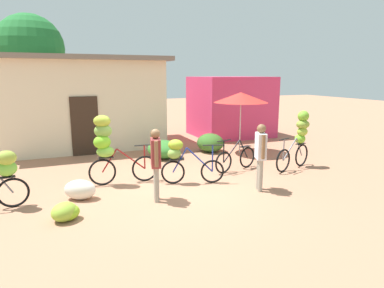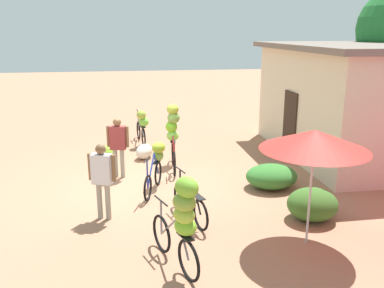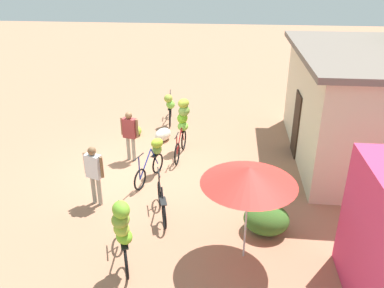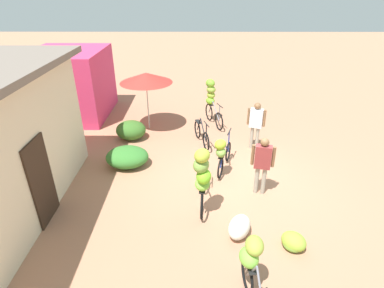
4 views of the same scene
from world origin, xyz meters
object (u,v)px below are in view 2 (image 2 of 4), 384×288
at_px(banana_pile_on_ground, 109,152).
at_px(produce_sack, 144,151).
at_px(bicycle_leftmost, 142,124).
at_px(bicycle_rightmost, 182,217).
at_px(bicycle_near_pile, 173,130).
at_px(bicycle_center_loaded, 156,163).
at_px(market_umbrella, 315,140).
at_px(bicycle_by_shop, 190,204).
at_px(person_vendor, 118,142).
at_px(person_bystander, 102,174).
at_px(building_low, 342,101).

bearing_deg(banana_pile_on_ground, produce_sack, 71.38).
bearing_deg(bicycle_leftmost, bicycle_rightmost, 2.12).
xyz_separation_m(bicycle_near_pile, produce_sack, (-0.77, -0.79, -0.82)).
distance_m(bicycle_leftmost, produce_sack, 1.62).
distance_m(bicycle_center_loaded, produce_sack, 2.54).
xyz_separation_m(market_umbrella, bicycle_near_pile, (-4.83, -1.88, -0.90)).
relative_size(bicycle_by_shop, person_vendor, 0.97).
xyz_separation_m(bicycle_near_pile, banana_pile_on_ground, (-1.13, -1.85, -0.88)).
bearing_deg(bicycle_near_pile, produce_sack, -134.31).
distance_m(banana_pile_on_ground, person_bystander, 4.43).
bearing_deg(building_low, bicycle_rightmost, -44.98).
height_order(building_low, bicycle_near_pile, building_low).
bearing_deg(market_umbrella, person_bystander, -113.58).
bearing_deg(bicycle_near_pile, person_bystander, -29.09).
distance_m(building_low, person_vendor, 6.80).
height_order(bicycle_near_pile, bicycle_center_loaded, bicycle_near_pile).
relative_size(bicycle_leftmost, bicycle_center_loaded, 1.08).
bearing_deg(bicycle_near_pile, building_low, 92.41).
height_order(building_low, person_vendor, building_low).
bearing_deg(person_vendor, banana_pile_on_ground, -169.93).
height_order(bicycle_near_pile, produce_sack, bicycle_near_pile).
bearing_deg(bicycle_rightmost, bicycle_near_pile, 174.89).
relative_size(market_umbrella, produce_sack, 3.02).
bearing_deg(banana_pile_on_ground, bicycle_rightmost, 11.71).
bearing_deg(bicycle_leftmost, bicycle_center_loaded, 2.37).
xyz_separation_m(market_umbrella, bicycle_by_shop, (-1.27, -1.95, -1.60)).
height_order(bicycle_near_pile, bicycle_by_shop, bicycle_near_pile).
relative_size(banana_pile_on_ground, produce_sack, 0.98).
bearing_deg(person_vendor, market_umbrella, 39.88).
bearing_deg(bicycle_by_shop, person_vendor, -152.68).
relative_size(bicycle_by_shop, bicycle_rightmost, 0.92).
xyz_separation_m(bicycle_leftmost, bicycle_center_loaded, (4.04, 0.17, -0.06)).
bearing_deg(bicycle_center_loaded, person_bystander, -38.36).
relative_size(banana_pile_on_ground, person_bystander, 0.43).
bearing_deg(market_umbrella, person_vendor, -140.12).
relative_size(bicycle_leftmost, produce_sack, 2.38).
bearing_deg(bicycle_by_shop, building_low, 125.75).
distance_m(bicycle_center_loaded, person_bystander, 1.94).
bearing_deg(market_umbrella, bicycle_center_loaded, -141.30).
height_order(bicycle_leftmost, banana_pile_on_ground, bicycle_leftmost).
xyz_separation_m(building_low, person_vendor, (0.99, -6.69, -0.73)).
relative_size(produce_sack, person_vendor, 0.44).
xyz_separation_m(bicycle_center_loaded, banana_pile_on_ground, (-2.85, -1.24, -0.51)).
bearing_deg(bicycle_center_loaded, bicycle_near_pile, 160.61).
distance_m(person_vendor, person_bystander, 2.47).
xyz_separation_m(market_umbrella, person_bystander, (-1.60, -3.67, -0.97)).
bearing_deg(person_bystander, bicycle_near_pile, 150.91).
distance_m(bicycle_by_shop, banana_pile_on_ground, 5.01).
distance_m(market_umbrella, bicycle_rightmost, 2.62).
bearing_deg(bicycle_near_pile, bicycle_rightmost, -5.11).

